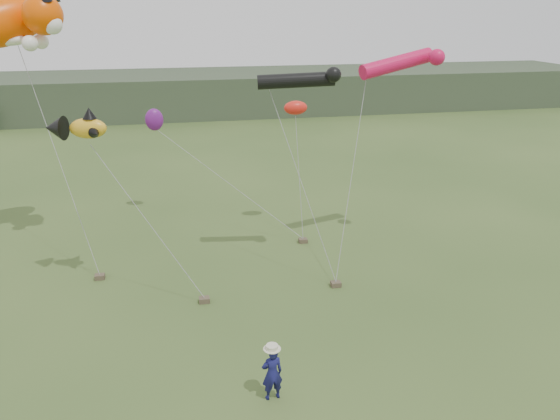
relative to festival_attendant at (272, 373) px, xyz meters
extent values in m
plane|color=#385123|center=(-0.22, 1.78, -0.85)|extent=(120.00, 120.00, 0.00)
cube|color=#2D3D28|center=(-0.22, 46.78, 1.15)|extent=(90.00, 12.00, 4.00)
imported|color=#161652|center=(0.00, 0.00, 0.00)|extent=(0.67, 0.49, 1.69)
cube|color=brown|center=(-5.62, 8.62, -0.75)|extent=(0.40, 0.32, 0.20)
cube|color=brown|center=(-1.52, 5.85, -0.75)|extent=(0.40, 0.32, 0.20)
cube|color=brown|center=(3.76, 6.05, -0.75)|extent=(0.40, 0.32, 0.20)
cube|color=brown|center=(3.51, 10.55, -0.75)|extent=(0.40, 0.32, 0.20)
ellipsoid|color=#F64F00|center=(-8.79, 12.89, 9.16)|extent=(4.94, 4.08, 2.98)
sphere|color=#F64F00|center=(-7.02, 12.00, 9.42)|extent=(1.59, 1.59, 1.59)
sphere|color=white|center=(-6.66, 11.74, 9.07)|extent=(0.80, 0.80, 0.80)
ellipsoid|color=white|center=(-8.61, 12.62, 8.45)|extent=(1.56, 0.78, 0.49)
sphere|color=white|center=(-7.55, 11.47, 8.36)|extent=(0.62, 0.62, 0.62)
sphere|color=white|center=(-7.37, 12.71, 8.36)|extent=(0.62, 0.62, 0.62)
ellipsoid|color=gold|center=(-5.24, 7.85, 5.61)|extent=(1.53, 0.99, 0.79)
cone|color=black|center=(-6.44, 8.15, 5.61)|extent=(0.93, 1.06, 0.89)
cone|color=black|center=(-5.14, 7.85, 6.16)|extent=(0.50, 0.50, 0.40)
cone|color=black|center=(-4.95, 7.35, 5.51)|extent=(0.53, 0.56, 0.40)
cone|color=black|center=(-4.95, 8.34, 5.51)|extent=(0.53, 0.56, 0.40)
cylinder|color=black|center=(2.59, 8.41, 7.04)|extent=(3.07, 1.02, 0.69)
sphere|color=black|center=(3.94, 7.92, 7.28)|extent=(0.60, 0.60, 0.60)
cylinder|color=#CF1048|center=(7.27, 9.73, 7.47)|extent=(3.52, 1.42, 1.22)
sphere|color=#CF1048|center=(8.81, 9.18, 7.74)|extent=(0.68, 0.68, 0.68)
ellipsoid|color=red|center=(3.52, 12.43, 5.27)|extent=(1.12, 0.65, 0.65)
ellipsoid|color=#681877|center=(-3.10, 15.82, 4.31)|extent=(0.92, 0.62, 1.13)
camera|label=1|loc=(-2.36, -12.61, 9.73)|focal=35.00mm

